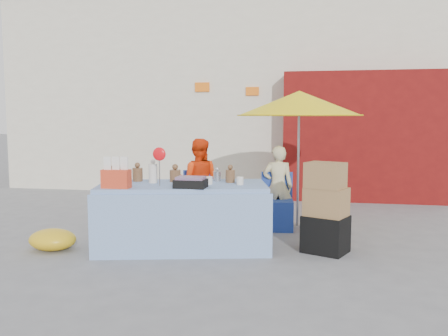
% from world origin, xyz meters
% --- Properties ---
extents(ground, '(80.00, 80.00, 0.00)m').
position_xyz_m(ground, '(0.00, 0.00, 0.00)').
color(ground, slate).
rests_on(ground, ground).
extents(backdrop, '(14.00, 8.00, 7.80)m').
position_xyz_m(backdrop, '(0.52, 7.52, 3.10)').
color(backdrop, silver).
rests_on(backdrop, ground).
extents(market_table, '(2.35, 1.47, 1.32)m').
position_xyz_m(market_table, '(-0.45, 0.11, 0.43)').
color(market_table, '#8AA8DE').
rests_on(market_table, ground).
extents(chair_left, '(0.52, 0.51, 0.85)m').
position_xyz_m(chair_left, '(-0.58, 1.38, 0.26)').
color(chair_left, '#203A96').
rests_on(chair_left, ground).
extents(chair_right, '(0.52, 0.51, 0.85)m').
position_xyz_m(chair_right, '(0.67, 1.38, 0.26)').
color(chair_right, '#203A96').
rests_on(chair_right, ground).
extents(vendor_orange, '(0.70, 0.57, 1.36)m').
position_xyz_m(vendor_orange, '(-0.58, 1.52, 0.68)').
color(vendor_orange, '#F83B0D').
rests_on(vendor_orange, ground).
extents(vendor_beige, '(0.49, 0.34, 1.26)m').
position_xyz_m(vendor_beige, '(0.67, 1.52, 0.63)').
color(vendor_beige, beige).
rests_on(vendor_beige, ground).
extents(umbrella, '(1.90, 1.90, 2.09)m').
position_xyz_m(umbrella, '(0.97, 1.67, 1.89)').
color(umbrella, gray).
rests_on(umbrella, ground).
extents(box_stack, '(0.64, 0.59, 1.13)m').
position_xyz_m(box_stack, '(1.36, 0.24, 0.52)').
color(box_stack, black).
rests_on(box_stack, ground).
extents(tarp_bundle, '(0.73, 0.65, 0.27)m').
position_xyz_m(tarp_bundle, '(-2.05, -0.30, 0.14)').
color(tarp_bundle, gold).
rests_on(tarp_bundle, ground).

